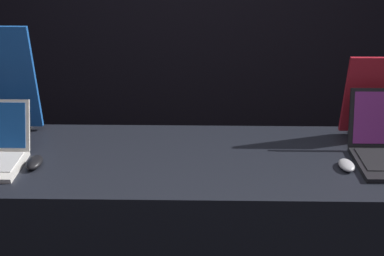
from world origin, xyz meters
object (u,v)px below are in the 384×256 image
(promo_stand_front, at_px, (5,83))
(promo_stand_back, at_px, (382,100))
(mouse_front, at_px, (34,162))
(mouse_back, at_px, (346,165))

(promo_stand_front, bearing_deg, promo_stand_back, -0.80)
(mouse_front, height_order, mouse_back, mouse_front)
(promo_stand_front, distance_m, mouse_back, 1.63)
(mouse_front, relative_size, mouse_back, 1.13)
(mouse_back, bearing_deg, mouse_front, -179.83)
(mouse_front, xyz_separation_m, promo_stand_front, (-0.22, 0.34, 0.23))
(mouse_front, bearing_deg, promo_stand_back, 11.37)
(mouse_back, relative_size, promo_stand_back, 0.25)
(mouse_front, relative_size, promo_stand_front, 0.22)
(mouse_front, distance_m, mouse_back, 1.35)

